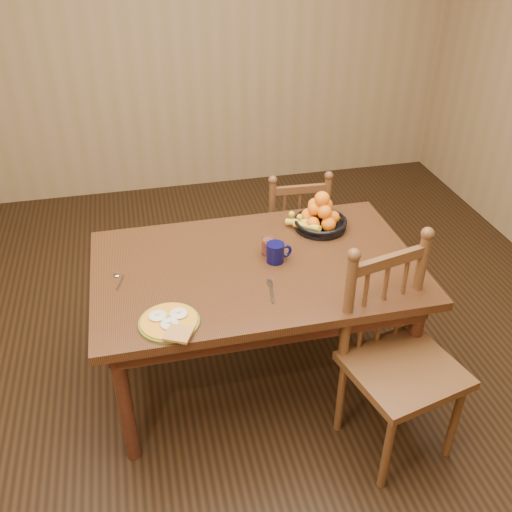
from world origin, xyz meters
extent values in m
cube|color=black|center=(0.00, 0.00, 0.00)|extent=(4.50, 5.00, 0.01)
cube|color=olive|center=(0.00, 2.50, 1.35)|extent=(4.50, 0.01, 2.70)
cube|color=black|center=(0.00, 0.00, 0.73)|extent=(1.60, 1.00, 0.04)
cube|color=black|center=(0.00, 0.42, 0.65)|extent=(1.40, 0.04, 0.10)
cube|color=black|center=(0.00, -0.42, 0.65)|extent=(1.40, 0.04, 0.10)
cube|color=black|center=(0.72, 0.00, 0.65)|extent=(0.04, 0.84, 0.10)
cube|color=black|center=(-0.72, 0.00, 0.65)|extent=(0.04, 0.84, 0.10)
cylinder|color=black|center=(-0.70, -0.40, 0.35)|extent=(0.07, 0.07, 0.70)
cylinder|color=black|center=(0.70, -0.40, 0.35)|extent=(0.07, 0.07, 0.70)
cylinder|color=black|center=(-0.70, 0.40, 0.35)|extent=(0.07, 0.07, 0.70)
cylinder|color=black|center=(0.70, 0.40, 0.35)|extent=(0.07, 0.07, 0.70)
cube|color=#472A15|center=(0.41, 0.77, 0.42)|extent=(0.43, 0.41, 0.04)
cylinder|color=#472A15|center=(0.59, 0.92, 0.20)|extent=(0.03, 0.03, 0.40)
cylinder|color=#472A15|center=(0.26, 0.94, 0.20)|extent=(0.03, 0.03, 0.40)
cylinder|color=#472A15|center=(0.57, 0.61, 0.20)|extent=(0.03, 0.03, 0.40)
cylinder|color=#472A15|center=(0.24, 0.62, 0.20)|extent=(0.03, 0.03, 0.40)
cylinder|color=#472A15|center=(0.57, 0.59, 0.66)|extent=(0.04, 0.04, 0.48)
cylinder|color=#472A15|center=(0.24, 0.60, 0.66)|extent=(0.04, 0.04, 0.48)
cylinder|color=#472A15|center=(0.40, 0.60, 0.61)|extent=(0.02, 0.02, 0.37)
cube|color=#472A15|center=(0.40, 0.60, 0.83)|extent=(0.34, 0.05, 0.05)
cube|color=#472A15|center=(0.55, -0.60, 0.48)|extent=(0.57, 0.55, 0.04)
cylinder|color=#472A15|center=(0.40, -0.82, 0.23)|extent=(0.04, 0.04, 0.46)
cylinder|color=#472A15|center=(0.78, -0.73, 0.23)|extent=(0.04, 0.04, 0.46)
cylinder|color=#472A15|center=(0.32, -0.47, 0.23)|extent=(0.04, 0.04, 0.46)
cylinder|color=#472A15|center=(0.70, -0.38, 0.23)|extent=(0.04, 0.04, 0.46)
cylinder|color=#472A15|center=(0.31, -0.45, 0.76)|extent=(0.05, 0.05, 0.56)
cylinder|color=#472A15|center=(0.69, -0.36, 0.76)|extent=(0.05, 0.05, 0.56)
cylinder|color=#472A15|center=(0.50, -0.40, 0.71)|extent=(0.02, 0.02, 0.43)
cube|color=#472A15|center=(0.50, -0.40, 0.96)|extent=(0.38, 0.12, 0.05)
cylinder|color=#59601E|center=(-0.46, -0.36, 0.76)|extent=(0.26, 0.26, 0.01)
cylinder|color=orange|center=(-0.46, -0.36, 0.76)|extent=(0.24, 0.24, 0.01)
ellipsoid|color=silver|center=(-0.51, -0.32, 0.77)|extent=(0.08, 0.08, 0.01)
cube|color=#F2E08C|center=(-0.51, -0.32, 0.79)|extent=(0.02, 0.02, 0.01)
ellipsoid|color=silver|center=(-0.42, -0.33, 0.77)|extent=(0.08, 0.08, 0.01)
cube|color=#F2E08C|center=(-0.42, -0.33, 0.79)|extent=(0.02, 0.02, 0.01)
ellipsoid|color=silver|center=(-0.46, -0.39, 0.77)|extent=(0.08, 0.08, 0.01)
cube|color=#F2E08C|center=(-0.46, -0.39, 0.79)|extent=(0.02, 0.02, 0.01)
cube|color=brown|center=(-0.43, -0.46, 0.78)|extent=(0.14, 0.14, 0.01)
cube|color=silver|center=(0.02, -0.25, 0.75)|extent=(0.04, 0.15, 0.00)
cube|color=silver|center=(0.03, -0.17, 0.75)|extent=(0.03, 0.05, 0.00)
cube|color=silver|center=(-0.66, -0.01, 0.75)|extent=(0.04, 0.12, 0.00)
ellipsoid|color=silver|center=(-0.68, 0.06, 0.76)|extent=(0.03, 0.04, 0.01)
cylinder|color=black|center=(0.10, 0.01, 0.80)|extent=(0.09, 0.09, 0.10)
torus|color=black|center=(0.15, 0.01, 0.80)|extent=(0.07, 0.03, 0.07)
cylinder|color=black|center=(0.10, 0.01, 0.85)|extent=(0.08, 0.08, 0.00)
cylinder|color=silver|center=(0.08, 0.08, 0.80)|extent=(0.06, 0.06, 0.09)
cylinder|color=maroon|center=(0.08, 0.08, 0.79)|extent=(0.05, 0.05, 0.07)
cylinder|color=black|center=(0.42, 0.27, 0.76)|extent=(0.28, 0.28, 0.02)
torus|color=black|center=(0.42, 0.27, 0.80)|extent=(0.29, 0.29, 0.02)
cylinder|color=black|center=(0.42, 0.27, 0.75)|extent=(0.10, 0.10, 0.01)
sphere|color=orange|center=(0.49, 0.27, 0.81)|extent=(0.07, 0.07, 0.07)
sphere|color=orange|center=(0.44, 0.34, 0.81)|extent=(0.08, 0.08, 0.08)
sphere|color=orange|center=(0.37, 0.31, 0.81)|extent=(0.08, 0.08, 0.08)
sphere|color=orange|center=(0.37, 0.23, 0.81)|extent=(0.07, 0.07, 0.07)
sphere|color=orange|center=(0.44, 0.20, 0.81)|extent=(0.08, 0.08, 0.08)
sphere|color=orange|center=(0.45, 0.30, 0.87)|extent=(0.08, 0.08, 0.08)
sphere|color=orange|center=(0.39, 0.28, 0.87)|extent=(0.07, 0.07, 0.07)
sphere|color=orange|center=(0.43, 0.23, 0.87)|extent=(0.08, 0.08, 0.08)
sphere|color=orange|center=(0.42, 0.27, 0.93)|extent=(0.08, 0.08, 0.08)
sphere|color=orange|center=(0.40, 0.32, 0.87)|extent=(0.07, 0.07, 0.07)
cylinder|color=yellow|center=(0.33, 0.23, 0.80)|extent=(0.10, 0.17, 0.07)
cylinder|color=yellow|center=(0.31, 0.28, 0.80)|extent=(0.14, 0.15, 0.07)
camera|label=1|loc=(-0.52, -2.28, 2.33)|focal=40.00mm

